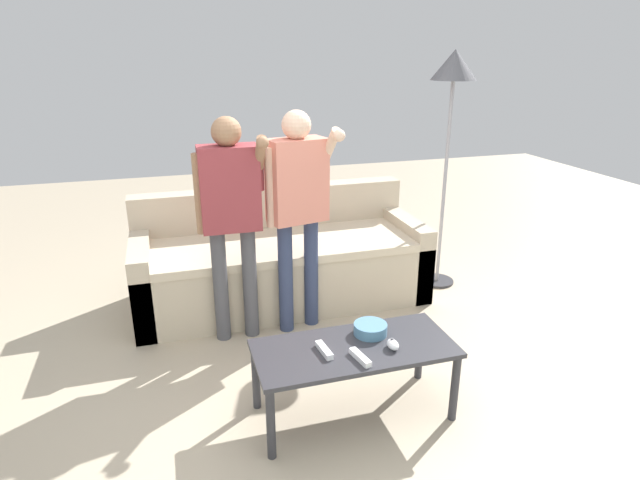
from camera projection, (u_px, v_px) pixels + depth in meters
name	position (u px, v px, depth m)	size (l,w,h in m)	color
ground_plane	(306.00, 395.00, 3.02)	(12.00, 12.00, 0.00)	tan
couch	(280.00, 262.00, 4.12)	(2.20, 0.88, 0.83)	#B7A88E
coffee_table	(354.00, 355.00, 2.75)	(1.05, 0.47, 0.41)	#2D2D33
snack_bowl	(370.00, 329.00, 2.84)	(0.18, 0.18, 0.06)	teal
game_remote_nunchuk	(393.00, 345.00, 2.70)	(0.06, 0.09, 0.05)	white
floor_lamp	(453.00, 84.00, 3.93)	(0.34, 0.34, 1.87)	#2D2D33
player_center	(298.00, 197.00, 3.45)	(0.49, 0.34, 1.52)	#2D3856
player_left	(231.00, 205.00, 3.32)	(0.44, 0.34, 1.50)	#47474C
game_remote_wand_near	(324.00, 350.00, 2.67)	(0.05, 0.16, 0.03)	white
game_remote_wand_far	(360.00, 357.00, 2.61)	(0.07, 0.16, 0.03)	white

